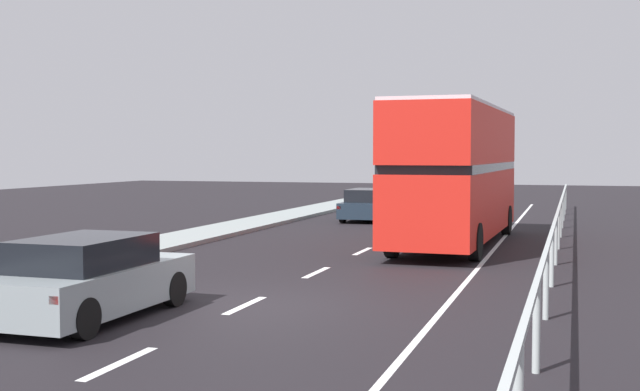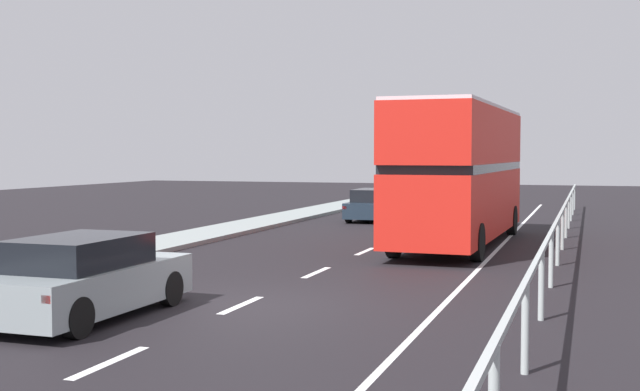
% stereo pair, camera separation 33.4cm
% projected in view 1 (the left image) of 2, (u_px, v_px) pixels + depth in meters
% --- Properties ---
extents(ground_plane, '(73.12, 120.00, 0.10)m').
position_uv_depth(ground_plane, '(247.00, 307.00, 15.08)').
color(ground_plane, black).
extents(lane_paint_markings, '(3.68, 46.00, 0.01)m').
position_uv_depth(lane_paint_markings, '(442.00, 253.00, 22.83)').
color(lane_paint_markings, silver).
rests_on(lane_paint_markings, ground).
extents(bridge_side_railing, '(0.10, 42.00, 1.21)m').
position_uv_depth(bridge_side_railing, '(557.00, 221.00, 22.01)').
color(bridge_side_railing, '#B0B9B8').
rests_on(bridge_side_railing, ground).
extents(double_decker_bus_red, '(2.74, 10.40, 4.22)m').
position_uv_depth(double_decker_bus_red, '(456.00, 171.00, 24.78)').
color(double_decker_bus_red, red).
rests_on(double_decker_bus_red, ground).
extents(hatchback_car_near, '(1.87, 4.23, 1.41)m').
position_uv_depth(hatchback_car_near, '(89.00, 279.00, 13.75)').
color(hatchback_car_near, gray).
rests_on(hatchback_car_near, ground).
extents(sedan_car_ahead, '(1.91, 4.17, 1.32)m').
position_uv_depth(sedan_car_ahead, '(370.00, 205.00, 33.87)').
color(sedan_car_ahead, '#1B2836').
rests_on(sedan_car_ahead, ground).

